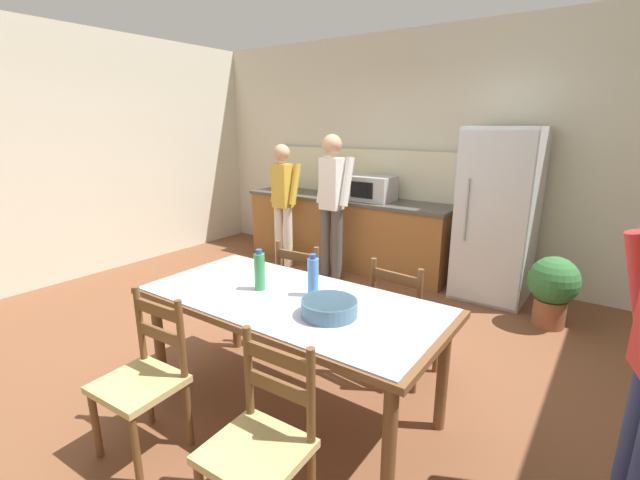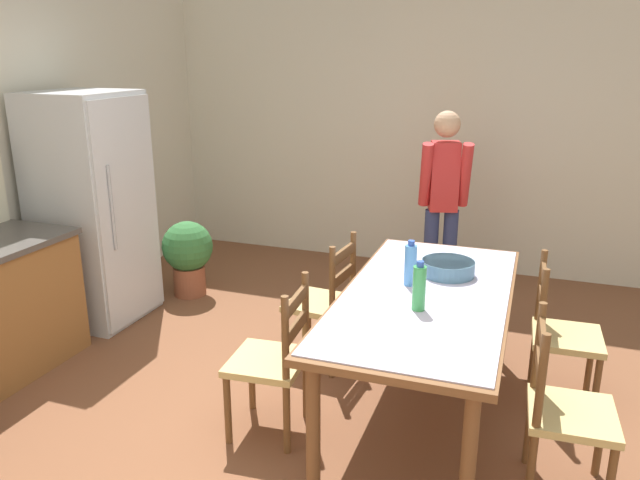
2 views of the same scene
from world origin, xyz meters
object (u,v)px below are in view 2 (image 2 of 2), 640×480
Objects in this scene: dining_table at (426,306)px; chair_side_far_left at (274,360)px; refrigerator at (92,209)px; bottle_off_centre at (410,265)px; chair_side_far_right at (325,303)px; potted_plant at (188,253)px; serving_bowl at (448,267)px; chair_side_near_left at (564,411)px; bottle_near_centre at (419,287)px; person_by_table at (443,198)px; chair_side_near_right at (561,335)px.

chair_side_far_left is at bearing 120.72° from dining_table.
refrigerator is 2.65m from bottle_off_centre.
chair_side_far_right is 1.72m from potted_plant.
serving_bowl is 0.35× the size of chair_side_near_left.
bottle_off_centre reaches higher than chair_side_far_right.
bottle_near_centre is 2.76m from potted_plant.
bottle_off_centre is 0.17× the size of person_by_table.
potted_plant is (1.19, 2.30, -0.31)m from dining_table.
chair_side_near_left is at bearing 6.66° from person_by_table.
chair_side_near_right is 1.74m from chair_side_far_left.
refrigerator is 2.85m from bottle_near_centre.
chair_side_near_left reaches higher than serving_bowl.
bottle_off_centre reaches higher than dining_table.
dining_table is 1.21× the size of person_by_table.
person_by_table is at bearing 162.83° from chair_side_far_right.
chair_side_far_right is at bearing 84.14° from serving_bowl.
potted_plant is (1.43, 2.31, -0.52)m from bottle_near_centre.
chair_side_far_left and chair_side_far_right have the same top height.
serving_bowl is at bearing -6.08° from bottle_near_centre.
refrigerator is 1.97× the size of chair_side_far_right.
bottle_near_centre reaches higher than chair_side_near_left.
chair_side_far_left is at bearing 134.04° from serving_bowl.
bottle_near_centre is 1.11m from chair_side_far_right.
refrigerator is at bearing 73.80° from bottle_near_centre.
bottle_off_centre is at bearing 19.35° from bottle_near_centre.
chair_side_far_right is (0.86, 1.52, 0.00)m from chair_side_near_left.
chair_side_near_right is at bearing -103.73° from potted_plant.
chair_side_far_left is (-0.89, 1.50, 0.00)m from chair_side_near_right.
refrigerator is at bearing 70.95° from chair_side_near_left.
bottle_off_centre reaches higher than potted_plant.
chair_side_near_left is at bearing -117.93° from potted_plant.
refrigerator is 1.11× the size of person_by_table.
chair_side_near_left is (-0.88, -0.01, 0.00)m from chair_side_near_right.
dining_table is at bearing -10.04° from person_by_table.
bottle_off_centre is 0.30× the size of chair_side_near_right.
chair_side_far_right is (0.87, 0.01, 0.00)m from chair_side_far_left.
chair_side_near_right reaches higher than dining_table.
serving_bowl is at bearing -94.27° from refrigerator.
chair_side_near_left and chair_side_far_right have the same top height.
serving_bowl is 0.79m from chair_side_near_right.
refrigerator is 2.82m from person_by_table.
dining_table is at bearing 57.04° from chair_side_near_left.
chair_side_far_left reaches higher than serving_bowl.
serving_bowl is 0.35× the size of chair_side_near_right.
refrigerator is at bearing 146.21° from potted_plant.
person_by_table is at bearing -63.33° from refrigerator.
chair_side_far_right is (0.08, 0.82, -0.39)m from serving_bowl.
chair_side_far_right is at bearing -116.36° from potted_plant.
bottle_off_centre is 0.86m from chair_side_far_right.
refrigerator is 1.97× the size of chair_side_near_left.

